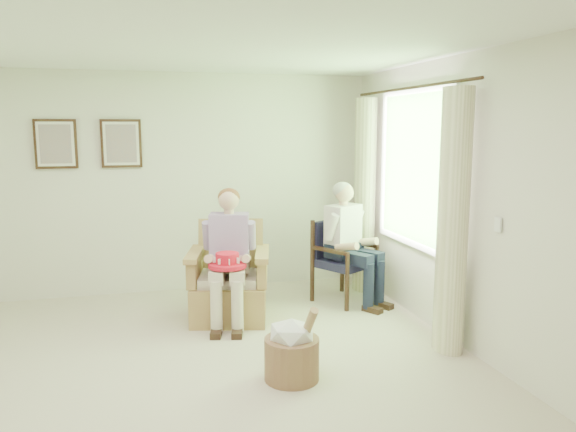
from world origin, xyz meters
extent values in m
plane|color=#C1B19B|center=(0.00, 0.00, 0.00)|extent=(5.50, 5.50, 0.00)
cube|color=silver|center=(0.00, 2.75, 1.30)|extent=(5.00, 0.04, 2.60)
cube|color=silver|center=(0.00, -2.75, 1.30)|extent=(5.00, 0.04, 2.60)
cube|color=silver|center=(2.50, 0.00, 1.30)|extent=(0.04, 5.50, 2.60)
cube|color=white|center=(0.00, 0.00, 2.60)|extent=(5.00, 5.50, 0.02)
cube|color=#2D6B23|center=(2.47, 1.20, 1.55)|extent=(0.02, 1.40, 1.50)
cube|color=white|center=(2.46, 1.20, 2.33)|extent=(0.04, 1.52, 0.06)
cube|color=white|center=(2.46, 1.20, 0.77)|extent=(0.04, 1.52, 0.06)
cylinder|color=#382114|center=(2.37, 1.20, 2.35)|extent=(0.03, 2.50, 0.03)
cylinder|color=beige|center=(2.33, 0.22, 1.15)|extent=(0.34, 0.34, 2.30)
cylinder|color=beige|center=(2.33, 2.18, 1.15)|extent=(0.34, 0.34, 2.30)
cube|color=#382114|center=(-1.15, 2.72, 1.78)|extent=(0.45, 0.03, 0.55)
cube|color=silver|center=(-1.15, 2.70, 1.78)|extent=(0.39, 0.01, 0.49)
cube|color=tan|center=(-1.15, 2.69, 1.78)|extent=(0.33, 0.01, 0.43)
cube|color=#382114|center=(-0.45, 2.72, 1.78)|extent=(0.45, 0.03, 0.55)
cube|color=silver|center=(-0.45, 2.70, 1.78)|extent=(0.39, 0.01, 0.49)
cube|color=tan|center=(-0.45, 2.69, 1.78)|extent=(0.33, 0.01, 0.43)
cube|color=tan|center=(0.59, 1.55, 0.20)|extent=(0.74, 0.73, 0.39)
cube|color=beige|center=(0.59, 1.52, 0.44)|extent=(0.58, 0.56, 0.09)
cube|color=tan|center=(0.59, 1.85, 0.71)|extent=(0.69, 0.21, 0.58)
cube|color=tan|center=(0.24, 1.55, 0.54)|extent=(0.09, 0.67, 0.28)
cube|color=tan|center=(0.93, 1.55, 0.54)|extent=(0.09, 0.67, 0.28)
cylinder|color=black|center=(1.68, 1.56, 0.20)|extent=(0.05, 0.05, 0.40)
cylinder|color=black|center=(2.22, 1.56, 0.20)|extent=(0.05, 0.05, 0.40)
cylinder|color=black|center=(1.68, 2.06, 0.20)|extent=(0.05, 0.05, 0.40)
cylinder|color=black|center=(2.22, 2.06, 0.20)|extent=(0.05, 0.05, 0.40)
cube|color=#1A1836|center=(1.95, 1.81, 0.44)|extent=(0.52, 0.50, 0.09)
cube|color=#1A1836|center=(1.95, 2.05, 0.68)|extent=(0.49, 0.06, 0.45)
cube|color=beige|center=(0.59, 1.52, 0.59)|extent=(0.40, 0.26, 0.16)
cube|color=#A889C2|center=(0.59, 1.54, 0.87)|extent=(0.39, 0.24, 0.46)
sphere|color=#DDAD8E|center=(0.59, 1.53, 1.24)|extent=(0.21, 0.21, 0.21)
ellipsoid|color=brown|center=(0.59, 1.56, 1.27)|extent=(0.22, 0.22, 0.18)
cube|color=beige|center=(0.49, 1.30, 0.54)|extent=(0.14, 0.44, 0.13)
cube|color=beige|center=(0.69, 1.30, 0.54)|extent=(0.14, 0.44, 0.13)
cylinder|color=beige|center=(0.49, 1.10, 0.28)|extent=(0.12, 0.12, 0.49)
cylinder|color=beige|center=(0.69, 1.10, 0.28)|extent=(0.12, 0.12, 0.49)
cube|color=#171C33|center=(1.95, 1.81, 0.60)|extent=(0.40, 0.26, 0.16)
cube|color=white|center=(1.95, 1.83, 0.88)|extent=(0.39, 0.24, 0.46)
sphere|color=#DDAD8E|center=(1.95, 1.82, 1.25)|extent=(0.21, 0.21, 0.21)
ellipsoid|color=#B7B2AD|center=(1.95, 1.85, 1.27)|extent=(0.22, 0.22, 0.18)
cube|color=#171C33|center=(1.85, 1.59, 0.55)|extent=(0.14, 0.44, 0.13)
cube|color=#171C33|center=(2.05, 1.59, 0.55)|extent=(0.14, 0.44, 0.13)
cylinder|color=#171C33|center=(1.85, 1.39, 0.28)|extent=(0.12, 0.12, 0.50)
cylinder|color=#171C33|center=(2.05, 1.39, 0.28)|extent=(0.12, 0.12, 0.50)
cylinder|color=red|center=(0.53, 1.25, 0.64)|extent=(0.37, 0.37, 0.04)
cylinder|color=red|center=(0.53, 1.25, 0.70)|extent=(0.23, 0.23, 0.12)
cube|color=white|center=(0.64, 1.25, 0.70)|extent=(0.04, 0.01, 0.05)
cube|color=white|center=(0.61, 1.33, 0.70)|extent=(0.04, 0.04, 0.05)
cube|color=white|center=(0.53, 1.37, 0.70)|extent=(0.01, 0.04, 0.05)
cube|color=white|center=(0.44, 1.33, 0.70)|extent=(0.04, 0.04, 0.05)
cube|color=white|center=(0.41, 1.25, 0.70)|extent=(0.05, 0.01, 0.05)
cube|color=white|center=(0.44, 1.16, 0.70)|extent=(0.04, 0.04, 0.05)
cube|color=white|center=(0.53, 1.13, 0.70)|extent=(0.01, 0.04, 0.05)
cube|color=white|center=(0.61, 1.16, 0.70)|extent=(0.04, 0.04, 0.05)
cylinder|color=tan|center=(0.83, 0.00, 0.17)|extent=(0.49, 0.49, 0.34)
ellipsoid|color=white|center=(0.83, 0.00, 0.38)|extent=(0.38, 0.38, 0.23)
cylinder|color=#A57F56|center=(0.93, -0.04, 0.38)|extent=(0.17, 0.31, 0.50)
camera|label=1|loc=(-0.26, -4.02, 1.97)|focal=35.00mm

